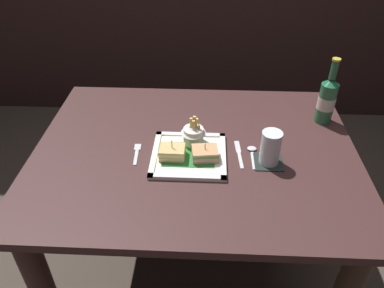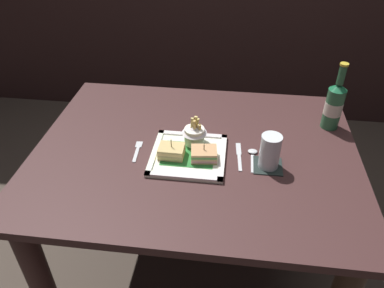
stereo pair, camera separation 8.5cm
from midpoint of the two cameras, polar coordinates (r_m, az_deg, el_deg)
The scene contains 12 objects.
ground_plane at distance 1.94m, azimuth -0.97°, elevation -18.81°, with size 6.00×6.00×0.00m, color #453A31.
dining_table at distance 1.49m, azimuth -1.20°, elevation -5.57°, with size 1.19×0.93×0.75m.
square_plate at distance 1.35m, azimuth -2.28°, elevation -1.77°, with size 0.26×0.26×0.02m.
sandwich_half_left at distance 1.33m, azimuth -4.84°, elevation -1.34°, with size 0.09×0.07×0.07m.
sandwich_half_right at distance 1.32m, azimuth 0.13°, elevation -1.52°, with size 0.10×0.08×0.06m.
fries_cup at distance 1.38m, azimuth -1.54°, elevation 1.69°, with size 0.09×0.09×0.11m.
beer_bottle at distance 1.58m, azimuth 18.34°, elevation 6.42°, with size 0.07×0.07×0.27m.
drink_coaster at distance 1.35m, azimuth 9.73°, elevation -2.75°, with size 0.10×0.10×0.00m, color #1E2826.
water_glass at distance 1.32m, azimuth 9.97°, elevation -0.91°, with size 0.07×0.07×0.12m.
fork at distance 1.39m, azimuth -10.11°, elevation -1.33°, with size 0.03×0.12×0.00m.
knife at distance 1.38m, azimuth 5.38°, elevation -1.40°, with size 0.03×0.16×0.00m.
spoon at distance 1.38m, azimuth 7.39°, elevation -1.19°, with size 0.03×0.13×0.01m.
Camera 1 is at (0.04, -1.11, 1.59)m, focal length 35.18 mm.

